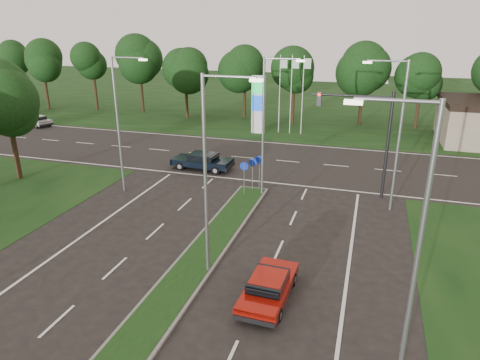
% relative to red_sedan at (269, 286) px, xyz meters
% --- Properties ---
extents(ground, '(160.00, 160.00, 0.00)m').
position_rel_red_sedan_xyz_m(ground, '(-3.95, -4.81, -0.61)').
color(ground, black).
rests_on(ground, ground).
extents(verge_far, '(160.00, 50.00, 0.02)m').
position_rel_red_sedan_xyz_m(verge_far, '(-3.95, 50.19, -0.61)').
color(verge_far, black).
rests_on(verge_far, ground).
extents(cross_road, '(160.00, 12.00, 0.02)m').
position_rel_red_sedan_xyz_m(cross_road, '(-3.95, 19.19, -0.61)').
color(cross_road, black).
rests_on(cross_road, ground).
extents(median_kerb, '(2.00, 26.00, 0.12)m').
position_rel_red_sedan_xyz_m(median_kerb, '(-3.95, -0.81, -0.55)').
color(median_kerb, slate).
rests_on(median_kerb, ground).
extents(streetlight_median_near, '(2.53, 0.22, 9.00)m').
position_rel_red_sedan_xyz_m(streetlight_median_near, '(-2.95, 1.19, 4.47)').
color(streetlight_median_near, gray).
rests_on(streetlight_median_near, ground).
extents(streetlight_median_far, '(2.53, 0.22, 9.00)m').
position_rel_red_sedan_xyz_m(streetlight_median_far, '(-2.95, 11.19, 4.47)').
color(streetlight_median_far, gray).
rests_on(streetlight_median_far, ground).
extents(streetlight_left_far, '(2.53, 0.22, 9.00)m').
position_rel_red_sedan_xyz_m(streetlight_left_far, '(-12.25, 9.19, 4.47)').
color(streetlight_left_far, gray).
rests_on(streetlight_left_far, ground).
extents(streetlight_right_far, '(2.53, 0.22, 9.00)m').
position_rel_red_sedan_xyz_m(streetlight_right_far, '(4.85, 11.19, 4.47)').
color(streetlight_right_far, gray).
rests_on(streetlight_right_far, ground).
extents(streetlight_right_near, '(2.53, 0.22, 9.00)m').
position_rel_red_sedan_xyz_m(streetlight_right_near, '(4.85, -2.81, 4.47)').
color(streetlight_right_near, gray).
rests_on(streetlight_right_near, ground).
extents(traffic_signal, '(5.10, 0.42, 7.00)m').
position_rel_red_sedan_xyz_m(traffic_signal, '(3.23, 13.19, 4.05)').
color(traffic_signal, black).
rests_on(traffic_signal, ground).
extents(median_signs, '(1.16, 1.76, 2.38)m').
position_rel_red_sedan_xyz_m(median_signs, '(-3.95, 11.59, 1.11)').
color(median_signs, gray).
rests_on(median_signs, ground).
extents(gas_pylon, '(5.80, 1.26, 8.00)m').
position_rel_red_sedan_xyz_m(gas_pylon, '(-7.74, 28.24, 2.59)').
color(gas_pylon, silver).
rests_on(gas_pylon, ground).
extents(treeline_far, '(6.00, 6.00, 9.90)m').
position_rel_red_sedan_xyz_m(treeline_far, '(-3.85, 35.13, 6.22)').
color(treeline_far, black).
rests_on(treeline_far, ground).
extents(red_sedan, '(1.82, 4.16, 1.13)m').
position_rel_red_sedan_xyz_m(red_sedan, '(0.00, 0.00, 0.00)').
color(red_sedan, maroon).
rests_on(red_sedan, ground).
extents(navy_sedan, '(4.82, 2.17, 1.30)m').
position_rel_red_sedan_xyz_m(navy_sedan, '(-9.04, 15.19, 0.09)').
color(navy_sedan, black).
rests_on(navy_sedan, ground).
extents(far_car_a, '(4.29, 2.91, 1.14)m').
position_rel_red_sedan_xyz_m(far_car_a, '(-32.90, 24.19, 0.01)').
color(far_car_a, '#A6A6A6').
rests_on(far_car_a, ground).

